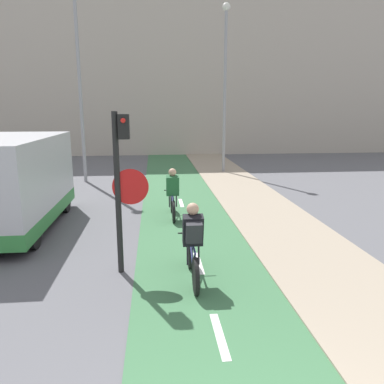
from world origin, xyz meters
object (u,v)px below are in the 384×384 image
(street_lamp_sidewalk, at_px, (225,74))
(cyclist_far, at_px, (173,195))
(traffic_light_pole, at_px, (122,176))
(street_lamp_far, at_px, (79,67))
(van, at_px, (11,185))
(cyclist_near, at_px, (193,245))

(street_lamp_sidewalk, height_order, cyclist_far, street_lamp_sidewalk)
(traffic_light_pole, relative_size, street_lamp_sidewalk, 0.39)
(street_lamp_far, distance_m, van, 7.48)
(street_lamp_sidewalk, bearing_deg, cyclist_near, -103.01)
(cyclist_near, bearing_deg, traffic_light_pole, 156.67)
(cyclist_near, bearing_deg, van, 141.07)
(traffic_light_pole, relative_size, street_lamp_far, 0.38)
(cyclist_far, bearing_deg, traffic_light_pole, -106.97)
(street_lamp_sidewalk, relative_size, van, 1.63)
(traffic_light_pole, bearing_deg, cyclist_far, 73.03)
(cyclist_near, height_order, van, van)
(traffic_light_pole, xyz_separation_m, street_lamp_far, (-2.40, 9.50, 2.87))
(street_lamp_far, relative_size, cyclist_near, 4.58)
(van, bearing_deg, street_lamp_far, 83.97)
(van, bearing_deg, cyclist_far, 8.39)
(van, bearing_deg, traffic_light_pole, -43.85)
(cyclist_far, relative_size, van, 0.35)
(street_lamp_sidewalk, height_order, van, street_lamp_sidewalk)
(street_lamp_sidewalk, relative_size, cyclist_near, 4.49)
(cyclist_far, bearing_deg, cyclist_near, -87.78)
(street_lamp_sidewalk, height_order, cyclist_near, street_lamp_sidewalk)
(street_lamp_sidewalk, distance_m, cyclist_near, 12.73)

